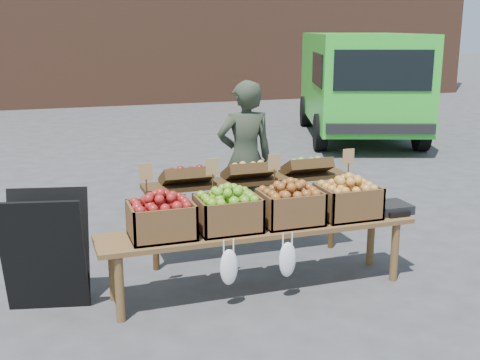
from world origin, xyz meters
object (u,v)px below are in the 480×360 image
object	(u,v)px
vendor	(245,158)
weighing_scale	(389,208)
chalkboard_sign	(46,251)
display_bench	(259,258)
back_table	(248,207)
crate_red_apples	(290,207)
crate_russet_pears	(228,213)
crate_green_apples	(348,201)
crate_golden_apples	(161,220)
delivery_van	(359,86)

from	to	relation	value
vendor	weighing_scale	bearing A→B (deg)	125.02
chalkboard_sign	display_bench	distance (m)	1.73
back_table	weighing_scale	distance (m)	1.31
crate_red_apples	crate_russet_pears	bearing A→B (deg)	180.00
crate_red_apples	crate_green_apples	xyz separation A→B (m)	(0.55, 0.00, 0.00)
back_table	crate_russet_pears	world-z (taller)	back_table
vendor	crate_russet_pears	distance (m)	1.59
back_table	crate_red_apples	xyz separation A→B (m)	(0.12, -0.72, 0.19)
back_table	crate_green_apples	size ratio (longest dim) A/B	4.20
chalkboard_sign	crate_golden_apples	distance (m)	0.94
crate_golden_apples	crate_red_apples	world-z (taller)	same
chalkboard_sign	weighing_scale	size ratio (longest dim) A/B	2.81
crate_russet_pears	weighing_scale	distance (m)	1.53
vendor	chalkboard_sign	world-z (taller)	vendor
back_table	crate_russet_pears	distance (m)	0.86
back_table	crate_red_apples	size ratio (longest dim) A/B	4.20
display_bench	weighing_scale	xyz separation A→B (m)	(1.25, 0.00, 0.33)
delivery_van	weighing_scale	size ratio (longest dim) A/B	13.68
display_bench	crate_red_apples	world-z (taller)	crate_red_apples
delivery_van	vendor	bearing A→B (deg)	-110.54
delivery_van	display_bench	distance (m)	7.88
chalkboard_sign	back_table	xyz separation A→B (m)	(1.86, 0.49, 0.04)
chalkboard_sign	crate_red_apples	world-z (taller)	chalkboard_sign
weighing_scale	back_table	bearing A→B (deg)	146.69
crate_red_apples	weighing_scale	size ratio (longest dim) A/B	1.47
vendor	chalkboard_sign	distance (m)	2.44
back_table	display_bench	distance (m)	0.77
crate_golden_apples	delivery_van	bearing A→B (deg)	49.89
crate_golden_apples	crate_red_apples	bearing A→B (deg)	0.00
crate_russet_pears	weighing_scale	xyz separation A→B (m)	(1.52, 0.00, -0.10)
chalkboard_sign	display_bench	size ratio (longest dim) A/B	0.35
vendor	delivery_van	bearing A→B (deg)	-126.21
vendor	back_table	xyz separation A→B (m)	(-0.23, -0.73, -0.31)
chalkboard_sign	weighing_scale	bearing A→B (deg)	8.37
crate_red_apples	crate_golden_apples	bearing A→B (deg)	180.00
delivery_van	crate_green_apples	bearing A→B (deg)	-100.62
delivery_van	back_table	distance (m)	7.19
vendor	crate_green_apples	world-z (taller)	vendor
display_bench	crate_russet_pears	size ratio (longest dim) A/B	5.40
chalkboard_sign	vendor	bearing A→B (deg)	43.10
vendor	back_table	bearing A→B (deg)	76.73
crate_golden_apples	chalkboard_sign	bearing A→B (deg)	165.35
crate_golden_apples	crate_green_apples	world-z (taller)	same
vendor	weighing_scale	size ratio (longest dim) A/B	4.88
crate_golden_apples	crate_green_apples	size ratio (longest dim) A/B	1.00
display_bench	crate_golden_apples	bearing A→B (deg)	180.00
chalkboard_sign	crate_russet_pears	world-z (taller)	chalkboard_sign
crate_russet_pears	vendor	bearing A→B (deg)	65.63
delivery_van	vendor	xyz separation A→B (m)	(-4.17, -4.94, -0.21)
back_table	crate_green_apples	xyz separation A→B (m)	(0.67, -0.72, 0.19)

